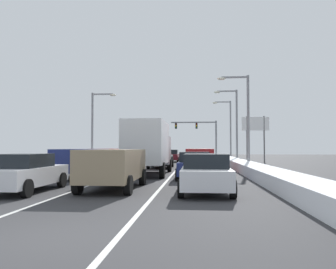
{
  "coord_description": "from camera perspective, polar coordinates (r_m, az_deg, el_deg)",
  "views": [
    {
      "loc": [
        3.21,
        -6.13,
        1.74
      ],
      "look_at": [
        0.29,
        29.7,
        3.16
      ],
      "focal_mm": 36.06,
      "sensor_mm": 36.0,
      "label": 1
    }
  ],
  "objects": [
    {
      "name": "suv_green_left_lane_fifth",
      "position": [
        40.12,
        -4.63,
        -3.29
      ],
      "size": [
        2.16,
        4.9,
        1.67
      ],
      "color": "#1E5633",
      "rests_on": "ground"
    },
    {
      "name": "sedan_navy_right_lane_second",
      "position": [
        19.19,
        4.53,
        -5.18
      ],
      "size": [
        2.0,
        4.5,
        1.51
      ],
      "color": "navy",
      "rests_on": "ground"
    },
    {
      "name": "sedan_black_center_lane_third",
      "position": [
        29.14,
        -1.24,
        -4.19
      ],
      "size": [
        2.0,
        4.5,
        1.51
      ],
      "color": "black",
      "rests_on": "ground"
    },
    {
      "name": "sedan_white_right_lane_nearest",
      "position": [
        13.28,
        6.35,
        -6.48
      ],
      "size": [
        2.0,
        4.5,
        1.51
      ],
      "color": "silver",
      "rests_on": "ground"
    },
    {
      "name": "suv_red_right_lane_third",
      "position": [
        25.54,
        5.33,
        -3.89
      ],
      "size": [
        2.16,
        4.9,
        1.67
      ],
      "color": "maroon",
      "rests_on": "ground"
    },
    {
      "name": "suv_charcoal_right_lane_fourth",
      "position": [
        32.04,
        4.95,
        -3.56
      ],
      "size": [
        2.16,
        4.9,
        1.67
      ],
      "color": "#38383D",
      "rests_on": "ground"
    },
    {
      "name": "sedan_maroon_center_lane_fifth",
      "position": [
        41.84,
        0.55,
        -3.6
      ],
      "size": [
        2.0,
        4.5,
        1.51
      ],
      "color": "maroon",
      "rests_on": "ground"
    },
    {
      "name": "box_truck_center_lane_second",
      "position": [
        21.84,
        -3.3,
        -1.85
      ],
      "size": [
        2.53,
        7.2,
        3.36
      ],
      "color": "#B7BABF",
      "rests_on": "ground"
    },
    {
      "name": "street_lamp_right_far",
      "position": [
        48.59,
        10.11,
        1.64
      ],
      "size": [
        2.66,
        0.36,
        8.42
      ],
      "color": "gray",
      "rests_on": "ground"
    },
    {
      "name": "suv_red_left_lane_third",
      "position": [
        26.39,
        -9.9,
        -3.81
      ],
      "size": [
        2.16,
        4.9,
        1.67
      ],
      "color": "maroon",
      "rests_on": "ground"
    },
    {
      "name": "sedan_gray_center_lane_fourth",
      "position": [
        34.91,
        -0.91,
        -3.87
      ],
      "size": [
        2.0,
        4.5,
        1.51
      ],
      "color": "slate",
      "rests_on": "ground"
    },
    {
      "name": "sedan_white_left_lane_nearest",
      "position": [
        14.57,
        -23.12,
        -5.94
      ],
      "size": [
        2.0,
        4.5,
        1.51
      ],
      "color": "silver",
      "rests_on": "ground"
    },
    {
      "name": "suv_green_right_lane_fifth",
      "position": [
        38.99,
        4.99,
        -3.32
      ],
      "size": [
        2.16,
        4.9,
        1.67
      ],
      "color": "#1E5633",
      "rests_on": "ground"
    },
    {
      "name": "suv_tan_center_lane_nearest",
      "position": [
        14.42,
        -9.13,
        -5.13
      ],
      "size": [
        2.16,
        4.9,
        1.67
      ],
      "color": "#937F60",
      "rests_on": "ground"
    },
    {
      "name": "street_lamp_left_mid",
      "position": [
        36.26,
        -12.1,
        2.24
      ],
      "size": [
        2.66,
        0.36,
        7.54
      ],
      "color": "gray",
      "rests_on": "ground"
    },
    {
      "name": "ground_plane",
      "position": [
        26.21,
        -2.4,
        -6.08
      ],
      "size": [
        128.88,
        128.88,
        0.0
      ],
      "primitive_type": "plane",
      "color": "#333335"
    },
    {
      "name": "sedan_charcoal_left_lane_fourth",
      "position": [
        33.09,
        -7.2,
        -3.94
      ],
      "size": [
        2.0,
        4.5,
        1.51
      ],
      "color": "#38383D",
      "rests_on": "ground"
    },
    {
      "name": "street_lamp_right_mid",
      "position": [
        38.72,
        11.02,
        2.55
      ],
      "size": [
        2.66,
        0.36,
        8.31
      ],
      "color": "gray",
      "rests_on": "ground"
    },
    {
      "name": "roadside_sign_right",
      "position": [
        41.28,
        14.57,
        0.97
      ],
      "size": [
        3.2,
        0.16,
        5.5
      ],
      "color": "#59595B",
      "rests_on": "ground"
    },
    {
      "name": "street_lamp_right_near",
      "position": [
        28.87,
        12.67,
        3.68
      ],
      "size": [
        2.66,
        0.36,
        7.82
      ],
      "color": "gray",
      "rests_on": "ground"
    },
    {
      "name": "snow_bank_right_shoulder",
      "position": [
        31.18,
        11.68,
        -4.82
      ],
      "size": [
        1.62,
        54.53,
        0.65
      ],
      "primitive_type": "cube",
      "color": "white",
      "rests_on": "ground"
    },
    {
      "name": "lane_stripe_between_center_lane_and_left_lane",
      "position": [
        31.35,
        -4.38,
        -5.44
      ],
      "size": [
        0.14,
        54.53,
        0.01
      ],
      "primitive_type": "cube",
      "color": "silver",
      "rests_on": "ground"
    },
    {
      "name": "lane_stripe_between_right_lane_and_center_lane",
      "position": [
        31.0,
        1.87,
        -5.48
      ],
      "size": [
        0.14,
        54.53,
        0.01
      ],
      "primitive_type": "cube",
      "color": "silver",
      "rests_on": "ground"
    },
    {
      "name": "suv_navy_left_lane_second",
      "position": [
        20.21,
        -14.34,
        -4.26
      ],
      "size": [
        2.16,
        4.9,
        1.67
      ],
      "color": "navy",
      "rests_on": "ground"
    },
    {
      "name": "traffic_light_gantry",
      "position": [
        55.76,
        5.74,
        0.58
      ],
      "size": [
        7.54,
        0.47,
        6.2
      ],
      "color": "slate",
      "rests_on": "ground"
    },
    {
      "name": "snow_bank_left_shoulder",
      "position": [
        32.59,
        -13.65,
        -4.7
      ],
      "size": [
        2.08,
        54.53,
        0.64
      ],
      "primitive_type": "cube",
      "color": "white",
      "rests_on": "ground"
    }
  ]
}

